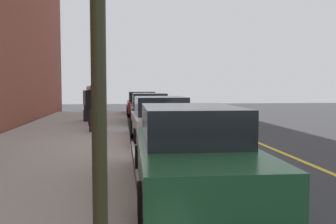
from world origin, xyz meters
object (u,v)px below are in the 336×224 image
object	(u,v)px
pedestrian_grey_coat	(89,102)
pedestrian_navy_coat	(92,104)
pedestrian_blue_coat	(90,101)
parked_car_silver	(161,120)
rolling_suitcase	(86,115)
parked_car_green	(191,151)
parked_car_charcoal	(149,109)
parked_car_red	(142,104)
pedestrian_black_coat	(94,106)

from	to	relation	value
pedestrian_grey_coat	pedestrian_navy_coat	bearing A→B (deg)	8.97
pedestrian_blue_coat	pedestrian_navy_coat	size ratio (longest dim) A/B	0.94
parked_car_silver	rolling_suitcase	distance (m)	7.38
parked_car_green	pedestrian_blue_coat	xyz separation A→B (m)	(-15.72, -3.03, 0.27)
parked_car_silver	pedestrian_grey_coat	size ratio (longest dim) A/B	2.45
parked_car_silver	parked_car_green	bearing A→B (deg)	-0.64
pedestrian_navy_coat	parked_car_charcoal	bearing A→B (deg)	125.45
parked_car_red	pedestrian_black_coat	xyz separation A→B (m)	(9.53, -2.27, 0.35)
parked_car_red	pedestrian_black_coat	size ratio (longest dim) A/B	2.29
parked_car_green	pedestrian_black_coat	size ratio (longest dim) A/B	2.68
pedestrian_blue_coat	rolling_suitcase	world-z (taller)	pedestrian_blue_coat
parked_car_green	pedestrian_blue_coat	size ratio (longest dim) A/B	2.93
parked_car_red	pedestrian_black_coat	bearing A→B (deg)	-13.41
pedestrian_black_coat	rolling_suitcase	world-z (taller)	pedestrian_black_coat
pedestrian_grey_coat	rolling_suitcase	bearing A→B (deg)	-158.50
parked_car_red	rolling_suitcase	xyz separation A→B (m)	(5.02, -3.00, -0.33)
parked_car_red	pedestrian_blue_coat	size ratio (longest dim) A/B	2.49
parked_car_silver	pedestrian_black_coat	size ratio (longest dim) A/B	2.37
rolling_suitcase	parked_car_charcoal	bearing A→B (deg)	80.96
parked_car_red	parked_car_silver	xyz separation A→B (m)	(11.72, 0.07, 0.00)
parked_car_red	pedestrian_blue_coat	distance (m)	3.68
pedestrian_grey_coat	pedestrian_blue_coat	bearing A→B (deg)	-176.29
parked_car_green	rolling_suitcase	bearing A→B (deg)	-166.78
parked_car_green	pedestrian_grey_coat	bearing A→B (deg)	-167.12
parked_car_charcoal	parked_car_silver	size ratio (longest dim) A/B	1.11
parked_car_charcoal	pedestrian_blue_coat	distance (m)	4.67
pedestrian_grey_coat	pedestrian_navy_coat	world-z (taller)	pedestrian_navy_coat
parked_car_charcoal	pedestrian_navy_coat	distance (m)	3.24
pedestrian_blue_coat	pedestrian_black_coat	xyz separation A→B (m)	(7.45, 0.76, 0.08)
parked_car_red	parked_car_silver	bearing A→B (deg)	0.35
parked_car_red	parked_car_charcoal	xyz separation A→B (m)	(5.51, 0.12, 0.00)
parked_car_charcoal	parked_car_green	distance (m)	12.28
pedestrian_navy_coat	parked_car_green	bearing A→B (deg)	13.58
pedestrian_blue_coat	pedestrian_navy_coat	distance (m)	5.33
parked_car_silver	pedestrian_grey_coat	bearing A→B (deg)	-155.15
pedestrian_navy_coat	rolling_suitcase	world-z (taller)	pedestrian_navy_coat
parked_car_charcoal	pedestrian_navy_coat	xyz separation A→B (m)	(1.87, -2.63, 0.32)
parked_car_charcoal	pedestrian_black_coat	xyz separation A→B (m)	(4.02, -2.39, 0.35)
parked_car_charcoal	pedestrian_grey_coat	world-z (taller)	pedestrian_grey_coat
pedestrian_blue_coat	pedestrian_grey_coat	distance (m)	3.43
parked_car_red	pedestrian_black_coat	world-z (taller)	pedestrian_black_coat
parked_car_red	pedestrian_black_coat	distance (m)	9.80
pedestrian_black_coat	pedestrian_navy_coat	xyz separation A→B (m)	(-2.15, -0.24, -0.03)
pedestrian_grey_coat	parked_car_red	bearing A→B (deg)	152.97
parked_car_charcoal	parked_car_green	xyz separation A→B (m)	(12.28, -0.11, 0.00)
pedestrian_blue_coat	parked_car_green	bearing A→B (deg)	10.92
parked_car_charcoal	pedestrian_grey_coat	xyz separation A→B (m)	(-0.01, -2.92, 0.32)
parked_car_silver	pedestrian_blue_coat	world-z (taller)	pedestrian_blue_coat
parked_car_red	pedestrian_navy_coat	bearing A→B (deg)	-18.78
parked_car_silver	parked_car_red	bearing A→B (deg)	-179.65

